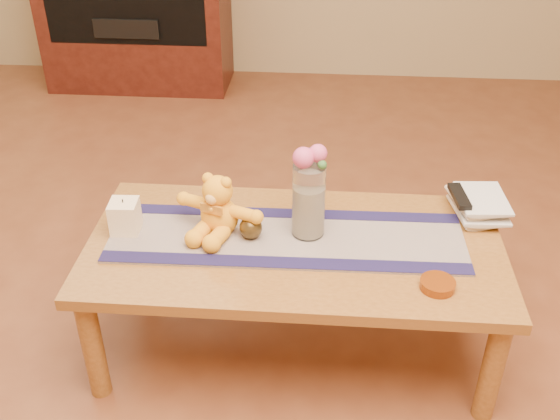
# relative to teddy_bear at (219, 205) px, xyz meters

# --- Properties ---
(floor) EXTENTS (5.50, 5.50, 0.00)m
(floor) POSITION_rel_teddy_bear_xyz_m (0.26, -0.05, -0.56)
(floor) COLOR brown
(floor) RESTS_ON ground
(coffee_table_top) EXTENTS (1.40, 0.70, 0.04)m
(coffee_table_top) POSITION_rel_teddy_bear_xyz_m (0.26, -0.05, -0.13)
(coffee_table_top) COLOR brown
(coffee_table_top) RESTS_ON floor
(table_leg_fl) EXTENTS (0.07, 0.07, 0.41)m
(table_leg_fl) POSITION_rel_teddy_bear_xyz_m (-0.38, -0.34, -0.36)
(table_leg_fl) COLOR brown
(table_leg_fl) RESTS_ON floor
(table_leg_fr) EXTENTS (0.07, 0.07, 0.41)m
(table_leg_fr) POSITION_rel_teddy_bear_xyz_m (0.90, -0.34, -0.36)
(table_leg_fr) COLOR brown
(table_leg_fr) RESTS_ON floor
(table_leg_bl) EXTENTS (0.07, 0.07, 0.41)m
(table_leg_bl) POSITION_rel_teddy_bear_xyz_m (-0.38, 0.24, -0.36)
(table_leg_bl) COLOR brown
(table_leg_bl) RESTS_ON floor
(table_leg_br) EXTENTS (0.07, 0.07, 0.41)m
(table_leg_br) POSITION_rel_teddy_bear_xyz_m (0.90, 0.24, -0.36)
(table_leg_br) COLOR brown
(table_leg_br) RESTS_ON floor
(persian_runner) EXTENTS (1.21, 0.37, 0.01)m
(persian_runner) POSITION_rel_teddy_bear_xyz_m (0.23, -0.03, -0.11)
(persian_runner) COLOR #1F1C4F
(persian_runner) RESTS_ON coffee_table_top
(runner_border_near) EXTENTS (1.20, 0.08, 0.00)m
(runner_border_near) POSITION_rel_teddy_bear_xyz_m (0.23, -0.17, -0.10)
(runner_border_near) COLOR #19153F
(runner_border_near) RESTS_ON persian_runner
(runner_border_far) EXTENTS (1.20, 0.08, 0.00)m
(runner_border_far) POSITION_rel_teddy_bear_xyz_m (0.23, 0.12, -0.10)
(runner_border_far) COLOR #19153F
(runner_border_far) RESTS_ON persian_runner
(teddy_bear) EXTENTS (0.37, 0.34, 0.20)m
(teddy_bear) POSITION_rel_teddy_bear_xyz_m (0.00, 0.00, 0.00)
(teddy_bear) COLOR #F7A41F
(teddy_bear) RESTS_ON persian_runner
(pillar_candle) EXTENTS (0.10, 0.10, 0.11)m
(pillar_candle) POSITION_rel_teddy_bear_xyz_m (-0.32, -0.03, -0.05)
(pillar_candle) COLOR #FFE7BB
(pillar_candle) RESTS_ON persian_runner
(candle_wick) EXTENTS (0.00, 0.00, 0.01)m
(candle_wick) POSITION_rel_teddy_bear_xyz_m (-0.32, -0.03, 0.02)
(candle_wick) COLOR black
(candle_wick) RESTS_ON pillar_candle
(glass_vase) EXTENTS (0.11, 0.11, 0.26)m
(glass_vase) POSITION_rel_teddy_bear_xyz_m (0.30, 0.00, 0.03)
(glass_vase) COLOR silver
(glass_vase) RESTS_ON persian_runner
(potpourri_fill) EXTENTS (0.09, 0.09, 0.18)m
(potpourri_fill) POSITION_rel_teddy_bear_xyz_m (0.30, 0.00, -0.01)
(potpourri_fill) COLOR beige
(potpourri_fill) RESTS_ON glass_vase
(rose_left) EXTENTS (0.07, 0.07, 0.07)m
(rose_left) POSITION_rel_teddy_bear_xyz_m (0.28, -0.01, 0.19)
(rose_left) COLOR #D0497E
(rose_left) RESTS_ON glass_vase
(rose_right) EXTENTS (0.06, 0.06, 0.06)m
(rose_right) POSITION_rel_teddy_bear_xyz_m (0.33, 0.01, 0.20)
(rose_right) COLOR #D0497E
(rose_right) RESTS_ON glass_vase
(blue_flower_back) EXTENTS (0.04, 0.04, 0.04)m
(blue_flower_back) POSITION_rel_teddy_bear_xyz_m (0.31, 0.04, 0.19)
(blue_flower_back) COLOR #5053AD
(blue_flower_back) RESTS_ON glass_vase
(blue_flower_side) EXTENTS (0.04, 0.04, 0.04)m
(blue_flower_side) POSITION_rel_teddy_bear_xyz_m (0.27, 0.02, 0.18)
(blue_flower_side) COLOR #5053AD
(blue_flower_side) RESTS_ON glass_vase
(leaf_sprig) EXTENTS (0.03, 0.03, 0.03)m
(leaf_sprig) POSITION_rel_teddy_bear_xyz_m (0.34, -0.02, 0.18)
(leaf_sprig) COLOR #33662D
(leaf_sprig) RESTS_ON glass_vase
(bronze_ball) EXTENTS (0.10, 0.10, 0.08)m
(bronze_ball) POSITION_rel_teddy_bear_xyz_m (0.11, -0.04, -0.06)
(bronze_ball) COLOR #443416
(bronze_ball) RESTS_ON persian_runner
(book_bottom) EXTENTS (0.20, 0.25, 0.02)m
(book_bottom) POSITION_rel_teddy_bear_xyz_m (0.82, 0.17, -0.10)
(book_bottom) COLOR beige
(book_bottom) RESTS_ON coffee_table_top
(book_lower) EXTENTS (0.17, 0.23, 0.02)m
(book_lower) POSITION_rel_teddy_bear_xyz_m (0.83, 0.16, -0.08)
(book_lower) COLOR beige
(book_lower) RESTS_ON book_bottom
(book_upper) EXTENTS (0.21, 0.25, 0.02)m
(book_upper) POSITION_rel_teddy_bear_xyz_m (0.82, 0.17, -0.06)
(book_upper) COLOR beige
(book_upper) RESTS_ON book_lower
(book_top) EXTENTS (0.18, 0.23, 0.02)m
(book_top) POSITION_rel_teddy_bear_xyz_m (0.83, 0.17, -0.04)
(book_top) COLOR beige
(book_top) RESTS_ON book_upper
(tv_remote) EXTENTS (0.06, 0.16, 0.02)m
(tv_remote) POSITION_rel_teddy_bear_xyz_m (0.83, 0.16, -0.03)
(tv_remote) COLOR black
(tv_remote) RESTS_ON book_top
(amber_dish) EXTENTS (0.14, 0.14, 0.03)m
(amber_dish) POSITION_rel_teddy_bear_xyz_m (0.71, -0.25, -0.10)
(amber_dish) COLOR #BF5914
(amber_dish) RESTS_ON coffee_table_top
(media_cabinet) EXTENTS (1.20, 0.50, 1.10)m
(media_cabinet) POSITION_rel_teddy_bear_xyz_m (-0.94, 2.43, -0.01)
(media_cabinet) COLOR black
(media_cabinet) RESTS_ON floor
(stereo_lower) EXTENTS (0.42, 0.28, 0.12)m
(stereo_lower) POSITION_rel_teddy_bear_xyz_m (-0.94, 2.30, -0.10)
(stereo_lower) COLOR black
(stereo_lower) RESTS_ON media_cabinet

